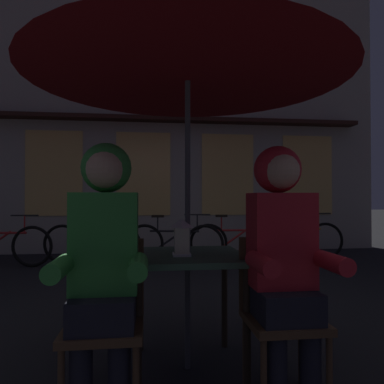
# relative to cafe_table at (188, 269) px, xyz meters

# --- Properties ---
(ground_plane) EXTENTS (60.00, 60.00, 0.00)m
(ground_plane) POSITION_rel_cafe_table_xyz_m (0.00, 0.00, -0.64)
(ground_plane) COLOR black
(cafe_table) EXTENTS (0.72, 0.72, 0.74)m
(cafe_table) POSITION_rel_cafe_table_xyz_m (0.00, 0.00, 0.00)
(cafe_table) COLOR #42664C
(cafe_table) RESTS_ON ground_plane
(patio_umbrella) EXTENTS (2.10, 2.10, 2.31)m
(patio_umbrella) POSITION_rel_cafe_table_xyz_m (0.00, 0.00, 1.42)
(patio_umbrella) COLOR #4C4C51
(patio_umbrella) RESTS_ON ground_plane
(lantern) EXTENTS (0.11, 0.11, 0.23)m
(lantern) POSITION_rel_cafe_table_xyz_m (-0.05, -0.08, 0.22)
(lantern) COLOR white
(lantern) RESTS_ON cafe_table
(chair_left) EXTENTS (0.40, 0.40, 0.87)m
(chair_left) POSITION_rel_cafe_table_xyz_m (-0.48, -0.37, -0.15)
(chair_left) COLOR #513823
(chair_left) RESTS_ON ground_plane
(chair_right) EXTENTS (0.40, 0.40, 0.87)m
(chair_right) POSITION_rel_cafe_table_xyz_m (0.48, -0.37, -0.15)
(chair_right) COLOR #513823
(chair_right) RESTS_ON ground_plane
(person_left_hooded) EXTENTS (0.45, 0.56, 1.40)m
(person_left_hooded) POSITION_rel_cafe_table_xyz_m (-0.48, -0.43, 0.21)
(person_left_hooded) COLOR black
(person_left_hooded) RESTS_ON ground_plane
(person_right_hooded) EXTENTS (0.45, 0.56, 1.40)m
(person_right_hooded) POSITION_rel_cafe_table_xyz_m (0.48, -0.43, 0.21)
(person_right_hooded) COLOR black
(person_right_hooded) RESTS_ON ground_plane
(shopfront_building) EXTENTS (10.00, 0.93, 6.20)m
(shopfront_building) POSITION_rel_cafe_table_xyz_m (-0.36, 5.40, 2.45)
(shopfront_building) COLOR #9E9389
(shopfront_building) RESTS_ON ground_plane
(bicycle_nearest) EXTENTS (1.68, 0.23, 0.84)m
(bicycle_nearest) POSITION_rel_cafe_table_xyz_m (-2.62, 3.76, -0.29)
(bicycle_nearest) COLOR black
(bicycle_nearest) RESTS_ON ground_plane
(bicycle_second) EXTENTS (1.66, 0.37, 0.84)m
(bicycle_second) POSITION_rel_cafe_table_xyz_m (-1.20, 3.85, -0.29)
(bicycle_second) COLOR black
(bicycle_second) RESTS_ON ground_plane
(bicycle_third) EXTENTS (1.65, 0.40, 0.84)m
(bicycle_third) POSITION_rel_cafe_table_xyz_m (0.18, 3.75, -0.29)
(bicycle_third) COLOR black
(bicycle_third) RESTS_ON ground_plane
(bicycle_fourth) EXTENTS (1.68, 0.19, 0.84)m
(bicycle_fourth) POSITION_rel_cafe_table_xyz_m (1.28, 3.77, -0.29)
(bicycle_fourth) COLOR black
(bicycle_fourth) RESTS_ON ground_plane
(bicycle_fifth) EXTENTS (1.68, 0.18, 0.84)m
(bicycle_fifth) POSITION_rel_cafe_table_xyz_m (2.42, 3.91, -0.29)
(bicycle_fifth) COLOR black
(bicycle_fifth) RESTS_ON ground_plane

